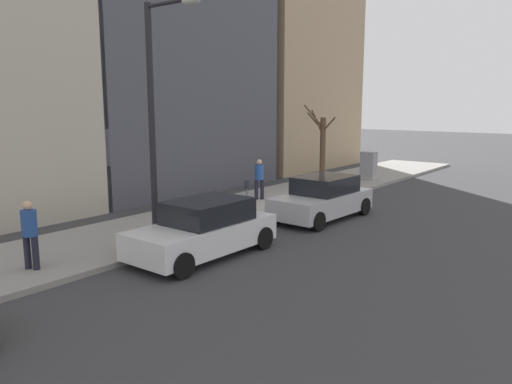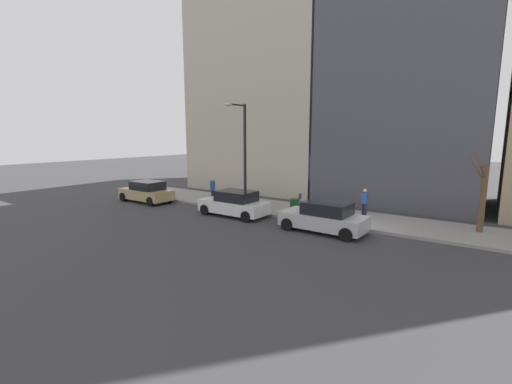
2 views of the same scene
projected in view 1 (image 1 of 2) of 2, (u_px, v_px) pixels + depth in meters
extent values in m
plane|color=#38383A|center=(300.00, 212.00, 18.92)|extent=(120.00, 120.00, 0.00)
cube|color=gray|center=(259.00, 204.00, 20.12)|extent=(4.00, 36.00, 0.15)
cube|color=#B7B7BC|center=(322.00, 203.00, 17.70)|extent=(1.94, 4.26, 0.70)
cube|color=black|center=(325.00, 184.00, 17.73)|extent=(1.67, 2.25, 0.60)
cylinder|color=black|center=(318.00, 221.00, 16.03)|extent=(0.24, 0.65, 0.64)
cylinder|color=black|center=(276.00, 214.00, 17.11)|extent=(0.24, 0.65, 0.64)
cylinder|color=black|center=(364.00, 206.00, 18.37)|extent=(0.24, 0.65, 0.64)
cylinder|color=black|center=(325.00, 201.00, 19.45)|extent=(0.24, 0.65, 0.64)
cube|color=white|center=(203.00, 236.00, 13.33)|extent=(1.83, 4.21, 0.70)
cube|color=black|center=(208.00, 211.00, 13.37)|extent=(1.62, 2.21, 0.60)
cylinder|color=black|center=(182.00, 265.00, 11.65)|extent=(0.23, 0.64, 0.64)
cylinder|color=black|center=(136.00, 252.00, 12.70)|extent=(0.23, 0.64, 0.64)
cylinder|color=black|center=(263.00, 238.00, 14.04)|extent=(0.23, 0.64, 0.64)
cylinder|color=black|center=(219.00, 229.00, 15.08)|extent=(0.23, 0.64, 0.64)
cylinder|color=slate|center=(247.00, 204.00, 17.02)|extent=(0.07, 0.07, 1.05)
cube|color=#2D333D|center=(247.00, 184.00, 16.90)|extent=(0.14, 0.10, 0.30)
cube|color=#A8A399|center=(368.00, 177.00, 26.24)|extent=(0.83, 0.61, 0.18)
cube|color=#939399|center=(369.00, 164.00, 26.12)|extent=(0.75, 0.55, 1.25)
cylinder|color=black|center=(152.00, 128.00, 13.55)|extent=(0.18, 0.18, 6.50)
cylinder|color=black|center=(168.00, 3.00, 12.51)|extent=(1.60, 0.10, 0.10)
ellipsoid|color=beige|center=(191.00, 1.00, 12.03)|extent=(0.56, 0.32, 0.20)
cylinder|color=brown|center=(323.00, 150.00, 24.81)|extent=(0.28, 0.28, 3.24)
cylinder|color=brown|center=(317.00, 123.00, 24.37)|extent=(0.30, 0.78, 1.29)
cylinder|color=brown|center=(315.00, 122.00, 24.66)|extent=(0.78, 0.43, 0.95)
cylinder|color=brown|center=(329.00, 124.00, 24.26)|extent=(0.83, 0.31, 0.75)
cylinder|color=brown|center=(314.00, 116.00, 24.55)|extent=(0.83, 0.64, 1.18)
cylinder|color=#14381E|center=(226.00, 207.00, 16.87)|extent=(0.56, 0.56, 0.90)
cylinder|color=#1E1E2D|center=(262.00, 189.00, 20.60)|extent=(0.16, 0.16, 0.82)
cylinder|color=#1E1E2D|center=(256.00, 190.00, 20.57)|extent=(0.16, 0.16, 0.82)
cylinder|color=#23478C|center=(259.00, 172.00, 20.46)|extent=(0.36, 0.36, 0.62)
sphere|color=tan|center=(259.00, 162.00, 20.39)|extent=(0.22, 0.22, 0.22)
cylinder|color=#1E1E2D|center=(36.00, 253.00, 11.82)|extent=(0.16, 0.16, 0.82)
cylinder|color=#1E1E2D|center=(27.00, 252.00, 11.89)|extent=(0.16, 0.16, 0.82)
cylinder|color=#23478C|center=(29.00, 223.00, 11.73)|extent=(0.36, 0.36, 0.62)
sphere|color=tan|center=(28.00, 206.00, 11.65)|extent=(0.22, 0.22, 0.22)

